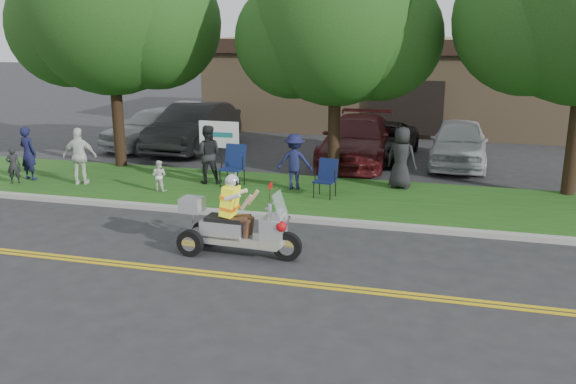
% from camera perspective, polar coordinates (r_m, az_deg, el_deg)
% --- Properties ---
extents(ground, '(120.00, 120.00, 0.00)m').
position_cam_1_polar(ground, '(11.91, -4.82, -6.92)').
color(ground, '#28282B').
rests_on(ground, ground).
extents(centerline_near, '(60.00, 0.10, 0.01)m').
position_cam_1_polar(centerline_near, '(11.40, -5.82, -7.93)').
color(centerline_near, gold).
rests_on(centerline_near, ground).
extents(centerline_far, '(60.00, 0.10, 0.01)m').
position_cam_1_polar(centerline_far, '(11.54, -5.53, -7.64)').
color(centerline_far, gold).
rests_on(centerline_far, ground).
extents(curb, '(60.00, 0.25, 0.12)m').
position_cam_1_polar(curb, '(14.62, -0.79, -2.38)').
color(curb, '#A8A89E').
rests_on(curb, ground).
extents(grass_verge, '(60.00, 4.00, 0.10)m').
position_cam_1_polar(grass_verge, '(16.61, 1.23, -0.24)').
color(grass_verge, '#1C4813').
rests_on(grass_verge, ground).
extents(commercial_building, '(18.00, 8.20, 4.00)m').
position_cam_1_polar(commercial_building, '(29.49, 11.66, 10.07)').
color(commercial_building, '#9E7F5B').
rests_on(commercial_building, ground).
extents(tree_left, '(6.62, 5.40, 7.78)m').
position_cam_1_polar(tree_left, '(20.19, -16.08, 15.68)').
color(tree_left, '#332114').
rests_on(tree_left, ground).
extents(tree_mid, '(5.88, 4.80, 7.05)m').
position_cam_1_polar(tree_mid, '(17.89, 4.71, 15.01)').
color(tree_mid, '#332114').
rests_on(tree_mid, ground).
extents(business_sign, '(1.25, 0.06, 1.75)m').
position_cam_1_polar(business_sign, '(18.52, -6.47, 5.08)').
color(business_sign, silver).
rests_on(business_sign, ground).
extents(trike_scooter, '(2.56, 0.87, 1.68)m').
position_cam_1_polar(trike_scooter, '(12.30, -5.02, -3.28)').
color(trike_scooter, black).
rests_on(trike_scooter, ground).
extents(lawn_chair_a, '(0.61, 0.63, 1.00)m').
position_cam_1_polar(lawn_chair_a, '(16.17, 3.62, 1.55)').
color(lawn_chair_a, black).
rests_on(lawn_chair_a, grass_verge).
extents(lawn_chair_b, '(0.65, 0.67, 1.16)m').
position_cam_1_polar(lawn_chair_b, '(17.34, -5.09, 2.76)').
color(lawn_chair_b, black).
rests_on(lawn_chair_b, grass_verge).
extents(spectator_adult_left, '(0.64, 0.49, 1.57)m').
position_cam_1_polar(spectator_adult_left, '(19.46, -23.14, 3.35)').
color(spectator_adult_left, '#15173C').
rests_on(spectator_adult_left, grass_verge).
extents(spectator_adult_mid, '(0.96, 0.84, 1.68)m').
position_cam_1_polar(spectator_adult_mid, '(17.64, -7.55, 3.51)').
color(spectator_adult_mid, black).
rests_on(spectator_adult_mid, grass_verge).
extents(spectator_adult_right, '(1.02, 0.61, 1.63)m').
position_cam_1_polar(spectator_adult_right, '(18.34, -18.89, 3.19)').
color(spectator_adult_right, silver).
rests_on(spectator_adult_right, grass_verge).
extents(spectator_chair_a, '(1.05, 0.67, 1.55)m').
position_cam_1_polar(spectator_chair_a, '(16.83, 0.62, 2.86)').
color(spectator_chair_a, '#191C45').
rests_on(spectator_chair_a, grass_verge).
extents(spectator_chair_b, '(0.97, 0.77, 1.73)m').
position_cam_1_polar(spectator_chair_b, '(17.21, 10.55, 3.19)').
color(spectator_chair_b, black).
rests_on(spectator_chair_b, grass_verge).
extents(child_left, '(0.46, 0.41, 1.05)m').
position_cam_1_polar(child_left, '(19.20, -24.30, 2.29)').
color(child_left, black).
rests_on(child_left, grass_verge).
extents(child_right, '(0.43, 0.34, 0.86)m').
position_cam_1_polar(child_right, '(17.06, -11.97, 1.50)').
color(child_right, silver).
rests_on(child_right, grass_verge).
extents(parked_car_far_left, '(3.19, 4.94, 1.56)m').
position_cam_1_polar(parked_car_far_left, '(23.96, -12.34, 5.96)').
color(parked_car_far_left, '#A7ABAE').
rests_on(parked_car_far_left, ground).
extents(parked_car_left, '(1.95, 5.27, 1.72)m').
position_cam_1_polar(parked_car_left, '(23.26, -8.80, 6.06)').
color(parked_car_left, '#272729').
rests_on(parked_car_left, ground).
extents(parked_car_mid, '(2.48, 4.62, 1.23)m').
position_cam_1_polar(parked_car_mid, '(21.69, 8.72, 4.76)').
color(parked_car_mid, black).
rests_on(parked_car_mid, ground).
extents(parked_car_right, '(2.25, 5.40, 1.56)m').
position_cam_1_polar(parked_car_right, '(20.78, 6.50, 4.84)').
color(parked_car_right, '#4B1114').
rests_on(parked_car_right, ground).
extents(parked_car_far_right, '(1.92, 4.52, 1.52)m').
position_cam_1_polar(parked_car_far_right, '(21.04, 15.69, 4.45)').
color(parked_car_far_right, '#B5B9BD').
rests_on(parked_car_far_right, ground).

